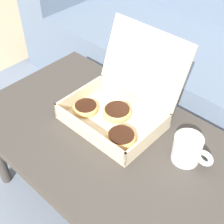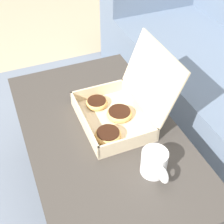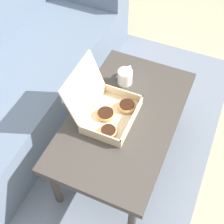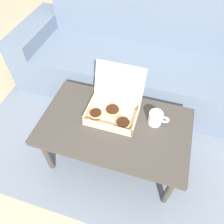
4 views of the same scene
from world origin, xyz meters
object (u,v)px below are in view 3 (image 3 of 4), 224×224
object	(u,v)px
coffee_table	(124,121)
coffee_mug	(125,77)
couch	(0,85)
pastry_box	(107,109)

from	to	relation	value
coffee_table	coffee_mug	bearing A→B (deg)	20.87
couch	coffee_mug	bearing A→B (deg)	-72.42
coffee_table	coffee_mug	distance (m)	0.28
coffee_mug	couch	bearing A→B (deg)	107.58
couch	coffee_mug	xyz separation A→B (m)	(0.25, -0.78, 0.17)
coffee_table	coffee_mug	xyz separation A→B (m)	(0.25, 0.09, 0.09)
pastry_box	coffee_mug	size ratio (longest dim) A/B	2.50
coffee_table	pastry_box	distance (m)	0.14
coffee_table	coffee_mug	size ratio (longest dim) A/B	7.41
couch	coffee_mug	distance (m)	0.84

